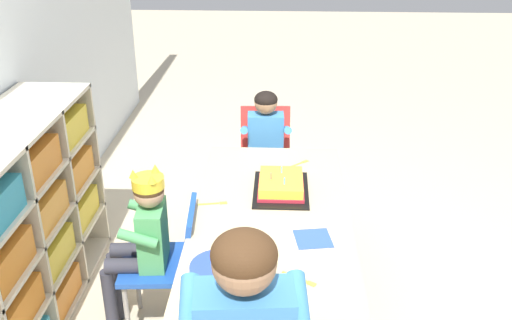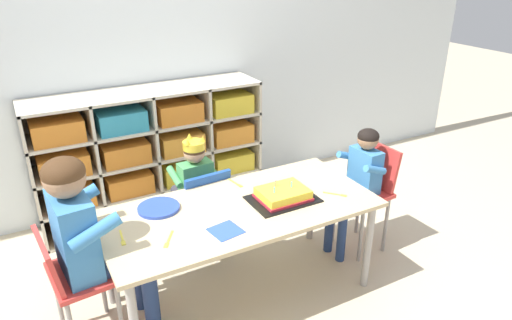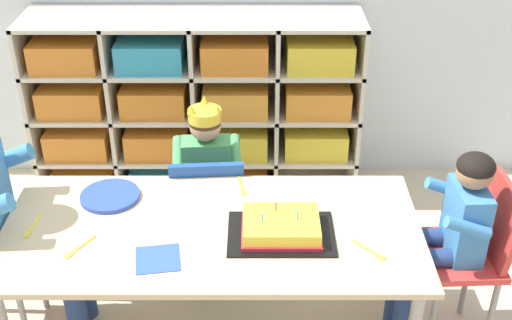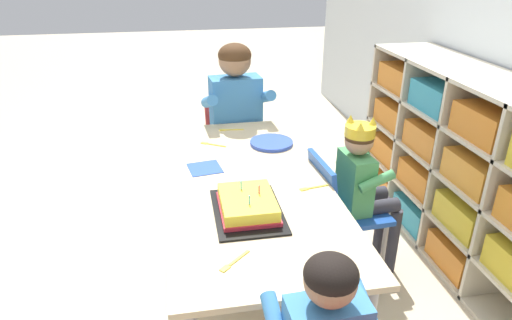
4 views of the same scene
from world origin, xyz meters
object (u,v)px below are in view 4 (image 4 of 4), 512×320
Objects in this scene: activity_table at (248,193)px; classroom_chair_adult_side at (235,140)px; fork_near_child_seat at (230,130)px; fork_beside_plate_stack at (233,262)px; birthday_cake_on_tray at (248,206)px; fork_near_cake_tray at (212,144)px; fork_scattered_mid_table at (312,188)px; adult_helper_seated at (238,113)px; classroom_chair_blue at (340,207)px; child_with_crown at (363,179)px; paper_plate_stack at (271,143)px.

activity_table is 0.90m from classroom_chair_adult_side.
fork_near_child_seat is 1.21m from fork_beside_plate_stack.
fork_near_cake_tray is at bearing -173.57° from birthday_cake_on_tray.
fork_beside_plate_stack is at bearing -142.00° from fork_scattered_mid_table.
fork_beside_plate_stack is at bearing -104.12° from adult_helper_seated.
classroom_chair_adult_side reaches higher than classroom_chair_blue.
child_with_crown is 0.90m from adult_helper_seated.
child_with_crown is at bearing -60.85° from adult_helper_seated.
classroom_chair_adult_side is 5.13× the size of fork_near_cake_tray.
activity_table is 0.27m from birthday_cake_on_tray.
classroom_chair_blue is 5.76× the size of fork_beside_plate_stack.
fork_near_cake_tray is at bearing 114.65° from fork_scattered_mid_table.
classroom_chair_blue reaches higher than fork_scattered_mid_table.
birthday_cake_on_tray reaches higher than classroom_chair_adult_side.
classroom_chair_adult_side is at bearing 90.00° from adult_helper_seated.
fork_beside_plate_stack is (0.45, -0.40, 0.00)m from fork_scattered_mid_table.
adult_helper_seated is at bearing 92.33° from fork_scattered_mid_table.
fork_near_cake_tray is 0.93× the size of fork_near_child_seat.
adult_helper_seated reaches higher than fork_beside_plate_stack.
classroom_chair_adult_side is 5.91× the size of fork_beside_plate_stack.
classroom_chair_blue is at bearing -2.39° from fork_near_cake_tray.
classroom_chair_adult_side reaches higher than fork_near_cake_tray.
fork_scattered_mid_table is (0.50, 0.07, -0.01)m from paper_plate_stack.
adult_helper_seated reaches higher than classroom_chair_blue.
birthday_cake_on_tray reaches higher than classroom_chair_blue.
activity_table is 0.57m from fork_beside_plate_stack.
birthday_cake_on_tray is at bearing -86.47° from fork_near_child_seat.
fork_beside_plate_stack is (0.60, -0.60, 0.21)m from classroom_chair_blue.
adult_helper_seated is 1.36m from fork_beside_plate_stack.
fork_beside_plate_stack is (1.00, -0.02, 0.00)m from fork_near_cake_tray.
classroom_chair_adult_side is at bearing 40.42° from fork_beside_plate_stack.
fork_scattered_mid_table is 1.21× the size of fork_beside_plate_stack.
child_with_crown is at bearing 47.77° from paper_plate_stack.
paper_plate_stack is at bearing 154.52° from activity_table.
activity_table is 0.80m from adult_helper_seated.
adult_helper_seated is at bearing 173.92° from birthday_cake_on_tray.
activity_table is 0.57m from child_with_crown.
fork_beside_plate_stack is at bearing -17.72° from birthday_cake_on_tray.
birthday_cake_on_tray is 0.69m from paper_plate_stack.
fork_near_child_seat is at bearing 41.58° from fork_beside_plate_stack.
classroom_chair_adult_side is at bearing 27.52° from child_with_crown.
fork_scattered_mid_table is (0.10, 0.26, 0.06)m from activity_table.
birthday_cake_on_tray is at bearing -51.23° from fork_near_cake_tray.
classroom_chair_adult_side is at bearing 100.34° from fork_near_cake_tray.
child_with_crown is at bearing 17.54° from fork_scattered_mid_table.
fork_near_cake_tray is 0.68m from fork_scattered_mid_table.
fork_scattered_mid_table is at bearing 113.71° from child_with_crown.
birthday_cake_on_tray is 0.34m from fork_scattered_mid_table.
birthday_cake_on_tray is at bearing -19.71° from paper_plate_stack.
child_with_crown is at bearing 116.38° from birthday_cake_on_tray.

